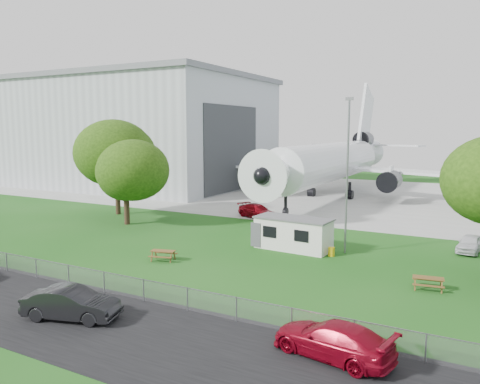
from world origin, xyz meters
The scene contains 16 objects.
ground centered at (0.00, 0.00, 0.00)m, with size 160.00×160.00×0.00m, color #2C6422.
asphalt_strip centered at (0.00, -13.00, 0.01)m, with size 120.00×8.00×0.02m, color black.
concrete_apron centered at (0.00, 38.00, 0.01)m, with size 120.00×46.00×0.03m, color #B7B7B2.
hangar centered at (-37.97, 36.00, 9.41)m, with size 43.00×31.00×18.55m.
airliner centered at (-2.00, 35.86, 5.27)m, with size 46.36×47.73×17.69m.
site_cabin centered at (4.15, 5.39, 1.31)m, with size 6.84×3.15×2.62m.
picnic_west centered at (-3.17, -2.27, 0.00)m, with size 1.80×1.50×0.76m, color brown, non-canonical shape.
picnic_east centered at (15.01, 0.25, 0.00)m, with size 1.80×1.50×0.76m, color brown, non-canonical shape.
fence centered at (0.00, -9.50, 0.00)m, with size 58.00×0.04×1.30m, color gray.
lamp_mast centered at (8.20, 6.20, 6.00)m, with size 0.16×0.16×12.00m, color slate.
tree_west_big centered at (-19.56, 10.74, 6.78)m, with size 9.08×9.08×11.33m.
tree_west_small centered at (-14.71, 6.78, 5.13)m, with size 7.51×7.51×8.90m.
car_centre_sedan centered at (-0.64, -13.22, 0.82)m, with size 1.73×4.96×1.63m, color black.
car_east_van centered at (12.41, -10.84, 0.78)m, with size 2.17×5.34×1.55m, color maroon.
car_ne_hatch centered at (16.90, 11.20, 0.68)m, with size 1.61×3.99×1.36m, color silver.
car_apron_van centered at (-4.41, 16.20, 0.74)m, with size 2.07×5.09×1.48m, color maroon.
Camera 1 is at (17.87, -29.41, 9.71)m, focal length 35.00 mm.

